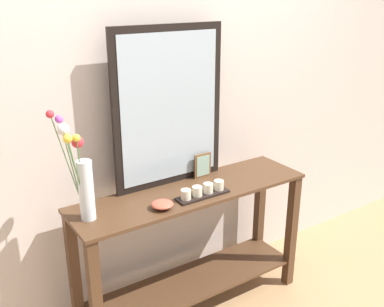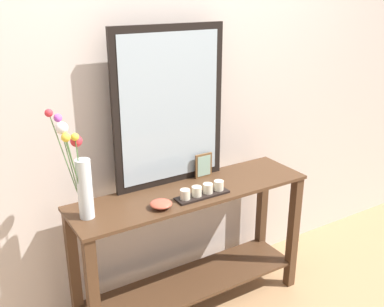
{
  "view_description": "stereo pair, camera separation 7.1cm",
  "coord_description": "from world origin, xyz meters",
  "px_view_note": "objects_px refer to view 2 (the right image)",
  "views": [
    {
      "loc": [
        -1.28,
        -1.95,
        1.9
      ],
      "look_at": [
        0.0,
        0.0,
        1.03
      ],
      "focal_mm": 41.79,
      "sensor_mm": 36.0,
      "label": 1
    },
    {
      "loc": [
        -1.22,
        -1.98,
        1.9
      ],
      "look_at": [
        0.0,
        0.0,
        1.03
      ],
      "focal_mm": 41.79,
      "sensor_mm": 36.0,
      "label": 2
    }
  ],
  "objects_px": {
    "mirror_leaning": "(170,108)",
    "tall_vase_left": "(80,175)",
    "console_table": "(192,239)",
    "candle_tray": "(202,192)",
    "decorative_bowl": "(161,204)",
    "picture_frame_small": "(204,166)"
  },
  "relations": [
    {
      "from": "console_table",
      "to": "mirror_leaning",
      "type": "relative_size",
      "value": 1.57
    },
    {
      "from": "console_table",
      "to": "candle_tray",
      "type": "relative_size",
      "value": 4.51
    },
    {
      "from": "mirror_leaning",
      "to": "picture_frame_small",
      "type": "height_order",
      "value": "mirror_leaning"
    },
    {
      "from": "console_table",
      "to": "candle_tray",
      "type": "xyz_separation_m",
      "value": [
        0.01,
        -0.1,
        0.35
      ]
    },
    {
      "from": "decorative_bowl",
      "to": "console_table",
      "type": "bearing_deg",
      "value": 21.7
    },
    {
      "from": "decorative_bowl",
      "to": "candle_tray",
      "type": "bearing_deg",
      "value": 0.84
    },
    {
      "from": "mirror_leaning",
      "to": "picture_frame_small",
      "type": "xyz_separation_m",
      "value": [
        0.21,
        -0.04,
        -0.38
      ]
    },
    {
      "from": "console_table",
      "to": "decorative_bowl",
      "type": "relative_size",
      "value": 12.0
    },
    {
      "from": "tall_vase_left",
      "to": "console_table",
      "type": "bearing_deg",
      "value": -0.54
    },
    {
      "from": "picture_frame_small",
      "to": "decorative_bowl",
      "type": "relative_size",
      "value": 1.27
    },
    {
      "from": "candle_tray",
      "to": "decorative_bowl",
      "type": "height_order",
      "value": "candle_tray"
    },
    {
      "from": "mirror_leaning",
      "to": "decorative_bowl",
      "type": "height_order",
      "value": "mirror_leaning"
    },
    {
      "from": "mirror_leaning",
      "to": "decorative_bowl",
      "type": "bearing_deg",
      "value": -128.08
    },
    {
      "from": "mirror_leaning",
      "to": "tall_vase_left",
      "type": "distance_m",
      "value": 0.65
    },
    {
      "from": "tall_vase_left",
      "to": "picture_frame_small",
      "type": "distance_m",
      "value": 0.82
    },
    {
      "from": "candle_tray",
      "to": "decorative_bowl",
      "type": "bearing_deg",
      "value": -179.16
    },
    {
      "from": "mirror_leaning",
      "to": "candle_tray",
      "type": "bearing_deg",
      "value": -78.54
    },
    {
      "from": "console_table",
      "to": "decorative_bowl",
      "type": "xyz_separation_m",
      "value": [
        -0.25,
        -0.1,
        0.35
      ]
    },
    {
      "from": "console_table",
      "to": "picture_frame_small",
      "type": "relative_size",
      "value": 9.44
    },
    {
      "from": "console_table",
      "to": "picture_frame_small",
      "type": "distance_m",
      "value": 0.45
    },
    {
      "from": "console_table",
      "to": "mirror_leaning",
      "type": "xyz_separation_m",
      "value": [
        -0.05,
        0.16,
        0.78
      ]
    },
    {
      "from": "picture_frame_small",
      "to": "mirror_leaning",
      "type": "bearing_deg",
      "value": 168.98
    }
  ]
}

